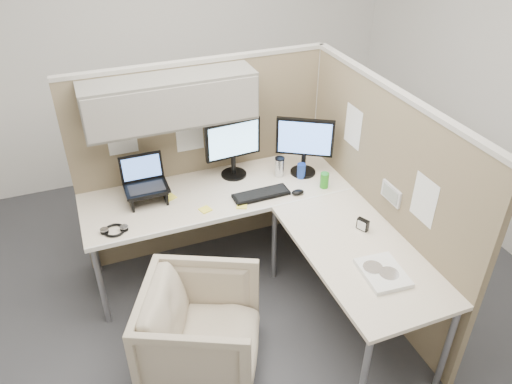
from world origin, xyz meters
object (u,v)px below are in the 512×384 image
object	(u,v)px
keyboard	(261,195)
monitor_left	(233,144)
desk	(266,220)
office_chair	(201,326)

from	to	relation	value
keyboard	monitor_left	bearing A→B (deg)	103.60
keyboard	desk	bearing A→B (deg)	-104.91
desk	keyboard	size ratio (longest dim) A/B	4.75
desk	keyboard	distance (m)	0.24
desk	monitor_left	size ratio (longest dim) A/B	4.29
office_chair	monitor_left	size ratio (longest dim) A/B	1.55
office_chair	keyboard	size ratio (longest dim) A/B	1.71
desk	keyboard	xyz separation A→B (m)	(0.06, 0.23, 0.05)
office_chair	monitor_left	xyz separation A→B (m)	(0.60, 1.07, 0.64)
monitor_left	keyboard	xyz separation A→B (m)	(0.09, -0.35, -0.26)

